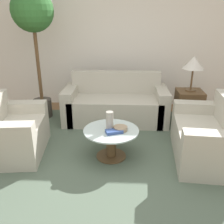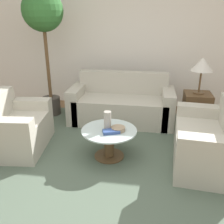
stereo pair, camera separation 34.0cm
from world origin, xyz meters
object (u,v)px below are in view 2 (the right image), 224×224
object	(u,v)px
sofa_main	(122,105)
coffee_table	(109,139)
loveseat	(210,143)
table_lamp	(202,65)
armchair	(15,129)
book_stack	(111,132)
vase	(108,121)
potted_plant	(44,22)
bowl	(118,129)

from	to	relation	value
sofa_main	coffee_table	bearing A→B (deg)	-90.92
loveseat	table_lamp	xyz separation A→B (m)	(0.01, 1.18, 0.75)
armchair	book_stack	xyz separation A→B (m)	(1.39, -0.14, 0.13)
armchair	vase	xyz separation A→B (m)	(1.33, -0.05, 0.24)
coffee_table	potted_plant	xyz separation A→B (m)	(-1.34, 1.36, 1.41)
armchair	book_stack	distance (m)	1.41
sofa_main	potted_plant	bearing A→B (deg)	176.18
sofa_main	coffee_table	size ratio (longest dim) A/B	2.47
sofa_main	vase	bearing A→B (deg)	-91.79
loveseat	coffee_table	xyz separation A→B (m)	(-1.28, -0.04, -0.03)
coffee_table	book_stack	size ratio (longest dim) A/B	3.05
coffee_table	table_lamp	distance (m)	1.94
table_lamp	bowl	size ratio (longest dim) A/B	3.19
sofa_main	potted_plant	size ratio (longest dim) A/B	0.81
sofa_main	loveseat	size ratio (longest dim) A/B	1.42
armchair	vase	world-z (taller)	armchair
armchair	potted_plant	xyz separation A→B (m)	(0.01, 1.31, 1.38)
sofa_main	table_lamp	world-z (taller)	table_lamp
sofa_main	book_stack	distance (m)	1.37
table_lamp	book_stack	world-z (taller)	table_lamp
table_lamp	book_stack	distance (m)	1.91
loveseat	bowl	size ratio (longest dim) A/B	6.89
potted_plant	bowl	distance (m)	2.36
table_lamp	bowl	xyz separation A→B (m)	(-1.17, -1.23, -0.61)
table_lamp	potted_plant	distance (m)	2.71
bowl	armchair	bearing A→B (deg)	177.81
armchair	loveseat	distance (m)	2.63
sofa_main	loveseat	bearing A→B (deg)	-44.33
sofa_main	loveseat	distance (m)	1.76
potted_plant	loveseat	bearing A→B (deg)	-26.80
table_lamp	bowl	world-z (taller)	table_lamp
loveseat	potted_plant	bearing A→B (deg)	-111.77
sofa_main	table_lamp	xyz separation A→B (m)	(1.27, -0.05, 0.75)
vase	table_lamp	bearing A→B (deg)	42.90
sofa_main	potted_plant	world-z (taller)	potted_plant
sofa_main	table_lamp	size ratio (longest dim) A/B	3.06
bowl	table_lamp	bearing A→B (deg)	46.24
armchair	coffee_table	bearing A→B (deg)	-97.84
sofa_main	bowl	distance (m)	1.29
armchair	bowl	distance (m)	1.48
loveseat	sofa_main	bearing A→B (deg)	-129.30
coffee_table	potted_plant	bearing A→B (deg)	134.51
loveseat	vase	bearing A→B (deg)	-83.23
armchair	table_lamp	distance (m)	2.99
loveseat	book_stack	world-z (taller)	loveseat
book_stack	table_lamp	bearing A→B (deg)	27.59
vase	bowl	world-z (taller)	vase
armchair	loveseat	size ratio (longest dim) A/B	0.83
sofa_main	potted_plant	distance (m)	1.94
loveseat	book_stack	size ratio (longest dim) A/B	5.30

